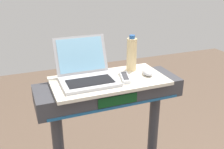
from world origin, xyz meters
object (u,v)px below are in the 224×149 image
(laptop, at_px, (86,72))
(tv_remote, at_px, (125,77))
(computer_mouse, at_px, (147,72))
(water_bottle, at_px, (132,54))

(laptop, relative_size, tv_remote, 1.99)
(computer_mouse, bearing_deg, water_bottle, 124.73)
(laptop, distance_m, water_bottle, 0.34)
(water_bottle, height_order, tv_remote, water_bottle)
(laptop, height_order, water_bottle, laptop)
(computer_mouse, bearing_deg, laptop, -179.56)
(laptop, relative_size, computer_mouse, 3.32)
(water_bottle, bearing_deg, tv_remote, -128.95)
(water_bottle, bearing_deg, computer_mouse, -65.32)
(water_bottle, bearing_deg, laptop, -170.14)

